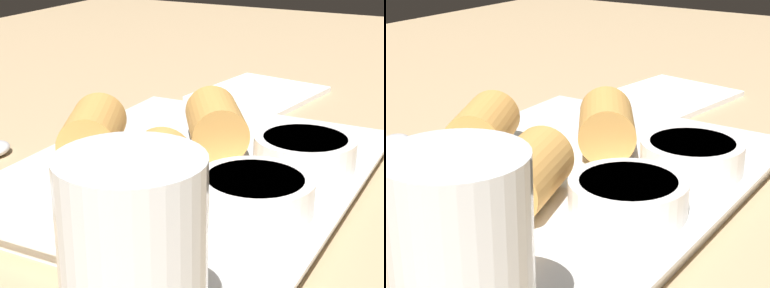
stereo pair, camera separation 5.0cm
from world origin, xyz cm
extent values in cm
cube|color=tan|center=(0.00, 0.00, 1.00)|extent=(180.00, 140.00, 2.00)
cube|color=white|center=(1.40, 1.36, 2.60)|extent=(30.21, 24.62, 1.20)
cube|color=white|center=(1.40, 1.36, 3.35)|extent=(31.41, 25.60, 0.30)
cylinder|color=#D19347|center=(-2.77, 1.44, 5.79)|extent=(8.64, 7.77, 4.58)
sphere|color=beige|center=(-5.30, -0.14, 5.79)|extent=(2.98, 2.98, 2.98)
cylinder|color=#D19347|center=(3.75, -6.29, 5.79)|extent=(8.61, 7.39, 4.58)
sphere|color=#6B9E47|center=(1.09, -7.63, 5.79)|extent=(2.98, 2.98, 2.98)
cylinder|color=#D19347|center=(9.28, 2.34, 5.79)|extent=(8.31, 6.43, 4.58)
sphere|color=#6B9E47|center=(6.42, 1.52, 5.79)|extent=(2.98, 2.98, 2.98)
cylinder|color=white|center=(-2.63, 9.21, 4.70)|extent=(7.99, 7.99, 2.40)
cylinder|color=beige|center=(-2.63, 9.21, 5.69)|extent=(6.55, 6.55, 0.43)
cylinder|color=white|center=(6.53, 8.73, 4.70)|extent=(7.99, 7.99, 2.40)
cylinder|color=beige|center=(6.53, 8.73, 5.69)|extent=(6.55, 6.55, 0.43)
cube|color=white|center=(-24.33, -3.21, 2.30)|extent=(15.47, 13.75, 0.60)
cylinder|color=silver|center=(23.43, 10.01, 7.75)|extent=(6.25, 6.25, 11.49)
camera|label=1|loc=(43.05, 22.91, 22.68)|focal=60.00mm
camera|label=2|loc=(40.51, 27.23, 22.68)|focal=60.00mm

